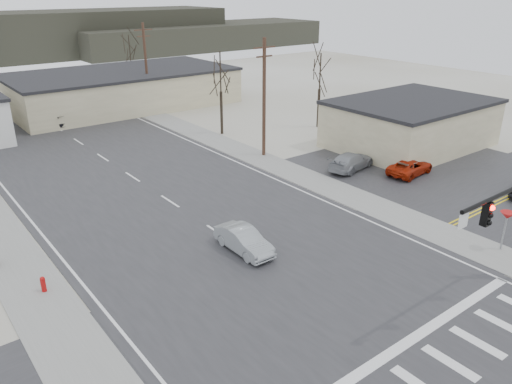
% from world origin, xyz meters
% --- Properties ---
extents(ground, '(140.00, 140.00, 0.00)m').
position_xyz_m(ground, '(0.00, 0.00, 0.00)').
color(ground, silver).
rests_on(ground, ground).
extents(main_road, '(18.00, 110.00, 0.05)m').
position_xyz_m(main_road, '(0.00, 15.00, 0.02)').
color(main_road, '#29292C').
rests_on(main_road, ground).
extents(cross_road, '(90.00, 10.00, 0.04)m').
position_xyz_m(cross_road, '(0.00, 0.00, 0.02)').
color(cross_road, '#29292C').
rests_on(cross_road, ground).
extents(parking_lot, '(18.00, 20.00, 0.03)m').
position_xyz_m(parking_lot, '(20.00, 6.00, 0.02)').
color(parking_lot, '#29292C').
rests_on(parking_lot, ground).
extents(sidewalk_right, '(3.00, 90.00, 0.06)m').
position_xyz_m(sidewalk_right, '(10.60, 20.00, 0.03)').
color(sidewalk_right, gray).
rests_on(sidewalk_right, ground).
extents(fire_hydrant, '(0.24, 0.24, 0.87)m').
position_xyz_m(fire_hydrant, '(-10.20, 8.00, 0.45)').
color(fire_hydrant, '#A50C0C').
rests_on(fire_hydrant, ground).
extents(yield_sign, '(0.80, 0.80, 2.35)m').
position_xyz_m(yield_sign, '(11.50, -3.50, 2.07)').
color(yield_sign, gray).
rests_on(yield_sign, ground).
extents(building_right_far, '(26.30, 14.30, 4.30)m').
position_xyz_m(building_right_far, '(10.00, 44.00, 2.15)').
color(building_right_far, beige).
rests_on(building_right_far, ground).
extents(building_lot, '(14.30, 10.30, 4.30)m').
position_xyz_m(building_lot, '(24.00, 12.00, 2.16)').
color(building_lot, beige).
rests_on(building_lot, ground).
extents(upole_right_a, '(2.20, 0.30, 10.00)m').
position_xyz_m(upole_right_a, '(11.50, 18.00, 5.22)').
color(upole_right_a, '#412B1E').
rests_on(upole_right_a, ground).
extents(upole_right_b, '(2.20, 0.30, 10.00)m').
position_xyz_m(upole_right_b, '(11.50, 40.00, 5.22)').
color(upole_right_b, '#412B1E').
rests_on(upole_right_b, ground).
extents(tree_right_mid, '(3.74, 3.74, 8.33)m').
position_xyz_m(tree_right_mid, '(12.50, 26.00, 5.93)').
color(tree_right_mid, black).
rests_on(tree_right_mid, ground).
extents(tree_right_far, '(3.52, 3.52, 7.84)m').
position_xyz_m(tree_right_far, '(15.00, 52.00, 5.58)').
color(tree_right_far, black).
rests_on(tree_right_far, ground).
extents(tree_lot, '(3.52, 3.52, 7.84)m').
position_xyz_m(tree_lot, '(22.00, 22.00, 5.58)').
color(tree_lot, black).
rests_on(tree_lot, ground).
extents(hill_center, '(80.00, 18.00, 9.00)m').
position_xyz_m(hill_center, '(15.00, 96.00, 4.50)').
color(hill_center, '#333026').
rests_on(hill_center, ground).
extents(hill_right, '(60.00, 18.00, 5.50)m').
position_xyz_m(hill_right, '(50.00, 90.00, 2.75)').
color(hill_right, '#333026').
rests_on(hill_right, ground).
extents(sedan_crossing, '(1.44, 4.09, 1.35)m').
position_xyz_m(sedan_crossing, '(-0.10, 5.26, 0.72)').
color(sedan_crossing, gray).
rests_on(sedan_crossing, main_road).
extents(car_far_a, '(3.45, 5.61, 1.52)m').
position_xyz_m(car_far_a, '(0.02, 39.58, 0.81)').
color(car_far_a, black).
rests_on(car_far_a, main_road).
extents(car_parked_red, '(4.57, 2.46, 1.22)m').
position_xyz_m(car_parked_red, '(17.59, 7.14, 0.64)').
color(car_parked_red, '#A41F08').
rests_on(car_parked_red, parking_lot).
extents(car_parked_silver, '(5.01, 2.82, 1.37)m').
position_xyz_m(car_parked_silver, '(14.79, 10.79, 0.72)').
color(car_parked_silver, gray).
rests_on(car_parked_silver, parking_lot).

